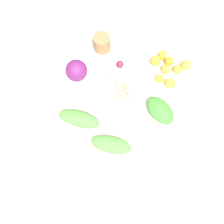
% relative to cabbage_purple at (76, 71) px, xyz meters
% --- Properties ---
extents(ground_plane, '(8.00, 8.00, 0.00)m').
position_rel_cabbage_purple_xyz_m(ground_plane, '(-0.17, -0.38, -0.81)').
color(ground_plane, '#C6B289').
extents(dining_table, '(1.37, 1.03, 0.72)m').
position_rel_cabbage_purple_xyz_m(dining_table, '(-0.17, -0.38, -0.17)').
color(dining_table, silver).
rests_on(dining_table, ground_plane).
extents(cabbage_purple, '(0.17, 0.17, 0.17)m').
position_rel_cabbage_purple_xyz_m(cabbage_purple, '(0.00, 0.00, 0.00)').
color(cabbage_purple, '#601E5B').
rests_on(cabbage_purple, dining_table).
extents(egg_carton, '(0.29, 0.27, 0.09)m').
position_rel_cabbage_purple_xyz_m(egg_carton, '(-0.00, -0.39, -0.04)').
color(egg_carton, '#B7B7B2').
rests_on(egg_carton, dining_table).
extents(paper_bag, '(0.14, 0.14, 0.13)m').
position_rel_cabbage_purple_xyz_m(paper_bag, '(0.33, -0.05, -0.02)').
color(paper_bag, olive).
rests_on(paper_bag, dining_table).
extents(greens_bunch_scallion, '(0.17, 0.32, 0.09)m').
position_rel_cabbage_purple_xyz_m(greens_bunch_scallion, '(-0.33, -0.20, -0.04)').
color(greens_bunch_scallion, '#4C933D').
rests_on(greens_bunch_scallion, dining_table).
extents(greens_bunch_beet_tops, '(0.18, 0.30, 0.07)m').
position_rel_cabbage_purple_xyz_m(greens_bunch_beet_tops, '(-0.39, -0.48, -0.05)').
color(greens_bunch_beet_tops, '#4C933D').
rests_on(greens_bunch_beet_tops, dining_table).
extents(greens_bunch_chard, '(0.25, 0.29, 0.09)m').
position_rel_cabbage_purple_xyz_m(greens_bunch_chard, '(-0.01, -0.69, -0.04)').
color(greens_bunch_chard, '#3D8433').
rests_on(greens_bunch_chard, dining_table).
extents(beet_root, '(0.06, 0.06, 0.06)m').
position_rel_cabbage_purple_xyz_m(beet_root, '(0.23, -0.26, -0.05)').
color(beet_root, maroon).
rests_on(beet_root, dining_table).
extents(orange_0, '(0.07, 0.07, 0.07)m').
position_rel_cabbage_purple_xyz_m(orange_0, '(0.34, -0.60, -0.05)').
color(orange_0, '#F9A833').
rests_on(orange_0, dining_table).
extents(orange_1, '(0.08, 0.08, 0.08)m').
position_rel_cabbage_purple_xyz_m(orange_1, '(0.38, -0.50, -0.04)').
color(orange_1, orange).
rests_on(orange_1, dining_table).
extents(orange_2, '(0.07, 0.07, 0.07)m').
position_rel_cabbage_purple_xyz_m(orange_2, '(0.38, -0.69, -0.05)').
color(orange_2, '#F9A833').
rests_on(orange_2, dining_table).
extents(orange_3, '(0.08, 0.08, 0.08)m').
position_rel_cabbage_purple_xyz_m(orange_3, '(0.44, -0.73, -0.05)').
color(orange_3, '#F9A833').
rests_on(orange_3, dining_table).
extents(orange_4, '(0.08, 0.08, 0.08)m').
position_rel_cabbage_purple_xyz_m(orange_4, '(0.23, -0.68, -0.05)').
color(orange_4, '#F9A833').
rests_on(orange_4, dining_table).
extents(orange_5, '(0.07, 0.07, 0.07)m').
position_rel_cabbage_purple_xyz_m(orange_5, '(0.24, -0.59, -0.05)').
color(orange_5, orange).
rests_on(orange_5, dining_table).
extents(orange_6, '(0.07, 0.07, 0.07)m').
position_rel_cabbage_purple_xyz_m(orange_6, '(0.42, -0.60, -0.05)').
color(orange_6, orange).
rests_on(orange_6, dining_table).
extents(orange_7, '(0.07, 0.07, 0.07)m').
position_rel_cabbage_purple_xyz_m(orange_7, '(0.45, -0.53, -0.05)').
color(orange_7, orange).
rests_on(orange_7, dining_table).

